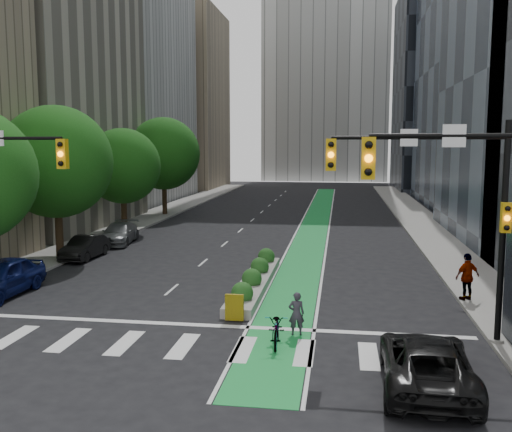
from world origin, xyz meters
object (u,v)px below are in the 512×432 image
(parked_car_left_mid, at_px, (85,247))
(median_planter, at_px, (255,279))
(cyclist, at_px, (296,314))
(parked_car_left_near, at_px, (1,278))
(pedestrian_far, at_px, (467,277))
(parked_car_left_far, at_px, (119,233))
(bicycle, at_px, (277,328))
(parked_car_right, at_px, (426,362))

(parked_car_left_mid, bearing_deg, median_planter, -24.20)
(cyclist, xyz_separation_m, parked_car_left_mid, (-13.10, 11.46, -0.11))
(parked_car_left_near, distance_m, pedestrian_far, 19.88)
(parked_car_left_near, xyz_separation_m, pedestrian_far, (19.80, 1.81, 0.31))
(median_planter, distance_m, parked_car_left_far, 14.74)
(bicycle, xyz_separation_m, parked_car_right, (4.40, -2.77, 0.16))
(parked_car_left_near, bearing_deg, parked_car_left_far, 90.75)
(median_planter, relative_size, cyclist, 6.68)
(median_planter, height_order, cyclist, cyclist)
(cyclist, bearing_deg, median_planter, -80.07)
(cyclist, height_order, parked_car_right, cyclist)
(cyclist, distance_m, pedestrian_far, 8.37)
(median_planter, relative_size, parked_car_left_far, 2.18)
(cyclist, height_order, pedestrian_far, pedestrian_far)
(cyclist, height_order, parked_car_left_mid, cyclist)
(bicycle, bearing_deg, parked_car_left_far, 121.13)
(bicycle, height_order, parked_car_left_far, parked_car_left_far)
(parked_car_left_near, bearing_deg, bicycle, -17.71)
(bicycle, distance_m, parked_car_right, 5.20)
(parked_car_left_near, bearing_deg, cyclist, -12.96)
(parked_car_left_mid, bearing_deg, pedestrian_far, -16.98)
(parked_car_left_far, bearing_deg, bicycle, -61.53)
(parked_car_left_mid, distance_m, pedestrian_far, 20.83)
(bicycle, xyz_separation_m, parked_car_left_far, (-12.53, 17.52, 0.13))
(parked_car_left_far, bearing_deg, median_planter, -50.53)
(bicycle, distance_m, parked_car_left_mid, 17.66)
(median_planter, height_order, parked_car_left_far, parked_car_left_far)
(parked_car_left_mid, distance_m, parked_car_right, 22.76)
(median_planter, distance_m, bicycle, 7.62)
(parked_car_right, bearing_deg, cyclist, -42.27)
(bicycle, distance_m, pedestrian_far, 9.44)
(cyclist, distance_m, parked_car_left_near, 13.49)
(parked_car_right, bearing_deg, median_planter, -56.30)
(median_planter, bearing_deg, parked_car_left_far, 136.57)
(cyclist, relative_size, pedestrian_far, 0.78)
(median_planter, bearing_deg, pedestrian_far, -8.77)
(median_planter, xyz_separation_m, cyclist, (2.40, -6.40, 0.40))
(parked_car_left_near, bearing_deg, median_planter, 17.44)
(bicycle, relative_size, parked_car_left_mid, 0.52)
(median_planter, xyz_separation_m, bicycle, (1.83, -7.39, 0.18))
(median_planter, relative_size, parked_car_right, 2.01)
(bicycle, relative_size, parked_car_right, 0.41)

